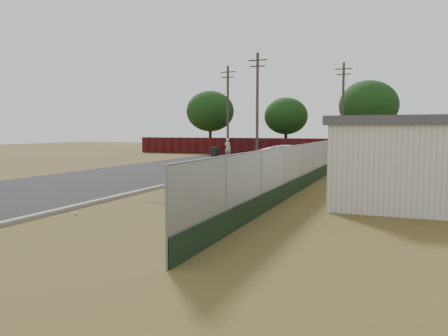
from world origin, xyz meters
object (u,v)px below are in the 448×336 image
at_px(fire_hydrant, 217,217).
at_px(pickup_truck, 291,155).
at_px(mailbox, 226,162).
at_px(trash_bin, 215,152).
at_px(pedestrian, 228,148).

relative_size(fire_hydrant, pickup_truck, 0.14).
height_order(fire_hydrant, pickup_truck, pickup_truck).
height_order(mailbox, trash_bin, mailbox).
height_order(fire_hydrant, trash_bin, trash_bin).
bearing_deg(trash_bin, pedestrian, -6.25).
distance_m(mailbox, pickup_truck, 10.64).
height_order(pedestrian, trash_bin, pedestrian).
relative_size(mailbox, trash_bin, 1.19).
distance_m(mailbox, trash_bin, 18.72).
relative_size(fire_hydrant, pedestrian, 0.42).
relative_size(fire_hydrant, trash_bin, 0.80).
xyz_separation_m(fire_hydrant, pedestrian, (-10.74, 28.15, 0.57)).
bearing_deg(pedestrian, fire_hydrant, 121.10).
height_order(mailbox, pedestrian, pedestrian).
xyz_separation_m(fire_hydrant, mailbox, (-4.23, 11.33, 0.56)).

